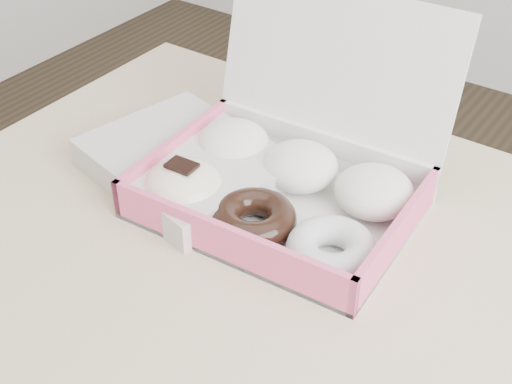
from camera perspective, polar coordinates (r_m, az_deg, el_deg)
The scene contains 3 objects.
table at distance 0.85m, azimuth 6.57°, elevation -12.69°, with size 1.20×0.80×0.75m.
donut_box at distance 0.91m, azimuth 2.23°, elevation 1.21°, with size 0.35×0.31×0.24m.
newspapers at distance 0.97m, azimuth -5.64°, elevation 2.33°, with size 0.26×0.20×0.04m, color white.
Camera 1 is at (0.24, -0.51, 1.32)m, focal length 50.00 mm.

